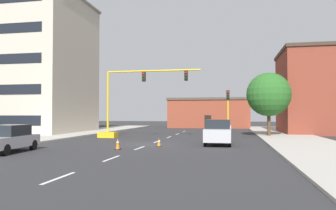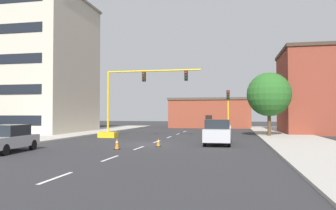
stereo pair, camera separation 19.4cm
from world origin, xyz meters
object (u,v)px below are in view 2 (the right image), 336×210
(traffic_signal_gantry, at_px, (121,115))
(traffic_light_pole_right, at_px, (228,103))
(pickup_truck_silver, at_px, (218,132))
(tree_right_mid, at_px, (269,94))
(traffic_cone_roadside_a, at_px, (117,144))
(traffic_cone_roadside_b, at_px, (158,142))
(sedan_silver_near_left, at_px, (8,138))

(traffic_signal_gantry, bearing_deg, traffic_light_pole_right, 8.53)
(pickup_truck_silver, bearing_deg, traffic_signal_gantry, 151.77)
(tree_right_mid, xyz_separation_m, pickup_truck_silver, (-4.91, -9.59, -3.51))
(tree_right_mid, distance_m, traffic_cone_roadside_a, 19.07)
(tree_right_mid, height_order, pickup_truck_silver, tree_right_mid)
(pickup_truck_silver, relative_size, traffic_cone_roadside_b, 8.72)
(sedan_silver_near_left, xyz_separation_m, traffic_cone_roadside_b, (8.49, 5.43, -0.58))
(sedan_silver_near_left, bearing_deg, pickup_truck_silver, 32.06)
(tree_right_mid, xyz_separation_m, traffic_cone_roadside_b, (-9.18, -12.16, -4.18))
(traffic_cone_roadside_a, distance_m, traffic_cone_roadside_b, 3.41)
(traffic_light_pole_right, height_order, tree_right_mid, tree_right_mid)
(traffic_light_pole_right, relative_size, traffic_cone_roadside_a, 6.08)
(traffic_light_pole_right, xyz_separation_m, traffic_cone_roadside_b, (-4.96, -9.57, -3.22))
(traffic_signal_gantry, distance_m, sedan_silver_near_left, 13.74)
(tree_right_mid, relative_size, pickup_truck_silver, 1.26)
(traffic_signal_gantry, bearing_deg, traffic_cone_roadside_a, -71.75)
(traffic_cone_roadside_a, height_order, traffic_cone_roadside_b, traffic_cone_roadside_a)
(traffic_light_pole_right, relative_size, traffic_cone_roadside_b, 7.74)
(traffic_signal_gantry, height_order, sedan_silver_near_left, traffic_signal_gantry)
(traffic_light_pole_right, bearing_deg, tree_right_mid, 31.50)
(traffic_cone_roadside_b, bearing_deg, traffic_light_pole_right, 62.60)
(traffic_light_pole_right, bearing_deg, pickup_truck_silver, -95.57)
(traffic_signal_gantry, xyz_separation_m, traffic_cone_roadside_b, (5.77, -7.96, -2.02))
(traffic_cone_roadside_b, bearing_deg, traffic_cone_roadside_a, -132.90)
(traffic_light_pole_right, height_order, sedan_silver_near_left, traffic_light_pole_right)
(traffic_signal_gantry, relative_size, traffic_cone_roadside_a, 13.24)
(traffic_light_pole_right, bearing_deg, sedan_silver_near_left, -131.89)
(traffic_signal_gantry, bearing_deg, sedan_silver_near_left, -101.50)
(pickup_truck_silver, distance_m, traffic_cone_roadside_a, 8.34)
(traffic_light_pole_right, xyz_separation_m, traffic_cone_roadside_a, (-7.28, -12.07, -3.14))
(pickup_truck_silver, relative_size, sedan_silver_near_left, 1.17)
(tree_right_mid, bearing_deg, traffic_cone_roadside_b, -127.07)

